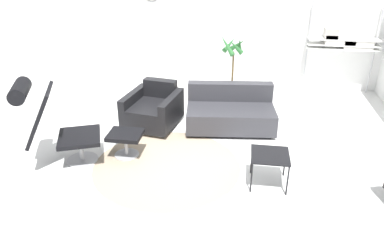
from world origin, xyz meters
name	(u,v)px	position (x,y,z in m)	size (l,w,h in m)	color
ground_plane	(188,153)	(0.00, 0.00, 0.00)	(12.00, 12.00, 0.00)	white
wall_back	(211,19)	(0.00, 3.17, 1.40)	(12.00, 0.09, 2.80)	white
round_rug	(167,166)	(-0.25, -0.40, 0.00)	(2.07, 2.07, 0.01)	tan
lounge_chair	(48,117)	(-1.83, -0.56, 0.73)	(1.18, 0.92, 1.24)	#BCBCC1
ottoman	(125,139)	(-0.89, -0.19, 0.27)	(0.49, 0.41, 0.37)	#BCBCC1
armchair_red	(153,110)	(-0.74, 0.88, 0.27)	(0.96, 1.04, 0.71)	silver
couch_low	(230,113)	(0.56, 0.97, 0.26)	(1.53, 0.99, 0.70)	black
side_table	(270,157)	(1.15, -0.62, 0.40)	(0.48, 0.48, 0.44)	black
potted_plant	(232,71)	(0.51, 2.49, 0.51)	(0.57, 0.58, 1.25)	brown
shelf_unit	(344,42)	(2.68, 2.94, 1.08)	(1.38, 0.28, 1.84)	#BCBCC1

